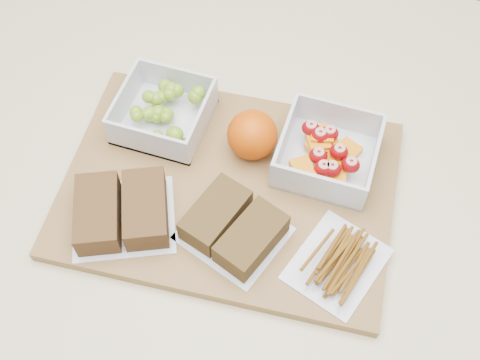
{
  "coord_description": "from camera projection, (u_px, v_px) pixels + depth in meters",
  "views": [
    {
      "loc": [
        0.14,
        -0.4,
        1.58
      ],
      "look_at": [
        0.02,
        -0.01,
        0.93
      ],
      "focal_mm": 45.0,
      "sensor_mm": 36.0,
      "label": 1
    }
  ],
  "objects": [
    {
      "name": "fruit_container",
      "position": [
        327.0,
        153.0,
        0.77
      ],
      "size": [
        0.12,
        0.12,
        0.05
      ],
      "color": "silver",
      "rests_on": "cutting_board"
    },
    {
      "name": "orange",
      "position": [
        252.0,
        135.0,
        0.77
      ],
      "size": [
        0.07,
        0.07,
        0.07
      ],
      "primitive_type": "sphere",
      "color": "#D54E05",
      "rests_on": "cutting_board"
    },
    {
      "name": "sandwich_bag_left",
      "position": [
        122.0,
        211.0,
        0.73
      ],
      "size": [
        0.16,
        0.15,
        0.04
      ],
      "color": "silver",
      "rests_on": "cutting_board"
    },
    {
      "name": "grape_container",
      "position": [
        165.0,
        111.0,
        0.81
      ],
      "size": [
        0.12,
        0.12,
        0.05
      ],
      "color": "silver",
      "rests_on": "cutting_board"
    },
    {
      "name": "counter",
      "position": [
        234.0,
        301.0,
        1.18
      ],
      "size": [
        1.2,
        0.9,
        0.9
      ],
      "primitive_type": "cube",
      "color": "beige",
      "rests_on": "ground"
    },
    {
      "name": "cutting_board",
      "position": [
        229.0,
        189.0,
        0.78
      ],
      "size": [
        0.44,
        0.33,
        0.02
      ],
      "primitive_type": "cube",
      "rotation": [
        0.0,
        0.0,
        0.08
      ],
      "color": "olive",
      "rests_on": "counter"
    },
    {
      "name": "sandwich_bag_center",
      "position": [
        233.0,
        227.0,
        0.72
      ],
      "size": [
        0.14,
        0.14,
        0.04
      ],
      "color": "silver",
      "rests_on": "cutting_board"
    },
    {
      "name": "pretzel_bag",
      "position": [
        338.0,
        260.0,
        0.7
      ],
      "size": [
        0.12,
        0.14,
        0.03
      ],
      "color": "silver",
      "rests_on": "cutting_board"
    }
  ]
}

